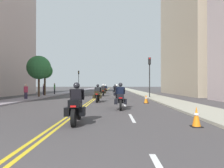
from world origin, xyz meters
TOP-DOWN VIEW (x-y plane):
  - ground_plane at (0.00, 48.00)m, footprint 264.00×264.00m
  - sidewalk_left at (-7.19, 48.00)m, footprint 2.63×144.00m
  - sidewalk_right at (7.19, 48.00)m, footprint 2.63×144.00m
  - centreline_yellow_inner at (-0.12, 48.00)m, footprint 0.12×132.00m
  - centreline_yellow_outer at (0.12, 48.00)m, footprint 0.12×132.00m
  - lane_dashes_white at (2.94, 29.00)m, footprint 0.14×56.40m
  - building_right_1 at (15.14, 31.05)m, footprint 6.42×18.02m
  - motorcycle_0 at (0.62, 6.66)m, footprint 0.78×2.25m
  - motorcycle_1 at (2.53, 11.29)m, footprint 0.77×2.24m
  - motorcycle_2 at (0.68, 16.51)m, footprint 0.77×2.26m
  - motorcycle_3 at (2.47, 21.36)m, footprint 0.78×2.14m
  - motorcycle_4 at (0.67, 26.40)m, footprint 0.76×2.21m
  - motorcycle_5 at (2.35, 31.42)m, footprint 0.77×2.11m
  - motorcycle_6 at (0.58, 36.43)m, footprint 0.77×2.29m
  - traffic_cone_0 at (4.78, 15.33)m, footprint 0.37×0.37m
  - traffic_cone_1 at (5.10, 6.05)m, footprint 0.37×0.37m
  - traffic_cone_2 at (4.89, 15.62)m, footprint 0.34×0.34m
  - traffic_light_near at (6.28, 21.82)m, footprint 0.28×0.38m
  - traffic_light_far at (-6.28, 46.30)m, footprint 0.28×0.38m
  - pedestrian_0 at (-7.69, 26.50)m, footprint 0.34×0.42m
  - pedestrian_1 at (-6.86, 18.98)m, footprint 0.42×0.39m
  - pedestrian_2 at (-7.07, 29.54)m, footprint 0.31×0.40m
  - street_tree_0 at (-7.40, 26.13)m, footprint 2.09×2.09m
  - street_tree_1 at (-6.93, 22.67)m, footprint 2.84×2.84m

SIDE VIEW (x-z plane):
  - ground_plane at x=0.00m, z-range 0.00..0.00m
  - centreline_yellow_inner at x=-0.12m, z-range 0.00..0.01m
  - centreline_yellow_outer at x=0.12m, z-range 0.00..0.01m
  - lane_dashes_white at x=2.94m, z-range 0.00..0.01m
  - sidewalk_left at x=-7.19m, z-range 0.00..0.12m
  - sidewalk_right at x=7.19m, z-range 0.00..0.12m
  - traffic_cone_2 at x=4.89m, z-range 0.00..0.67m
  - traffic_cone_0 at x=4.78m, z-range 0.00..0.70m
  - traffic_cone_1 at x=5.10m, z-range 0.00..0.74m
  - motorcycle_6 at x=0.58m, z-range -0.16..1.45m
  - motorcycle_0 at x=0.62m, z-range -0.16..1.47m
  - motorcycle_3 at x=2.47m, z-range -0.16..1.46m
  - motorcycle_2 at x=0.68m, z-range -0.14..1.46m
  - motorcycle_5 at x=2.35m, z-range -0.16..1.49m
  - motorcycle_1 at x=2.53m, z-range -0.17..1.51m
  - motorcycle_4 at x=0.67m, z-range -0.16..1.51m
  - pedestrian_1 at x=-6.86m, z-range 0.02..1.64m
  - pedestrian_0 at x=-7.69m, z-range 0.03..1.73m
  - pedestrian_2 at x=-7.07m, z-range 0.03..1.85m
  - traffic_light_near at x=6.28m, z-range 0.91..5.63m
  - traffic_light_far at x=-6.28m, z-range 0.93..5.89m
  - street_tree_0 at x=-7.40m, z-range 1.18..5.71m
  - street_tree_1 at x=-6.93m, z-range 1.09..6.16m
  - building_right_1 at x=15.14m, z-range 0.00..24.99m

